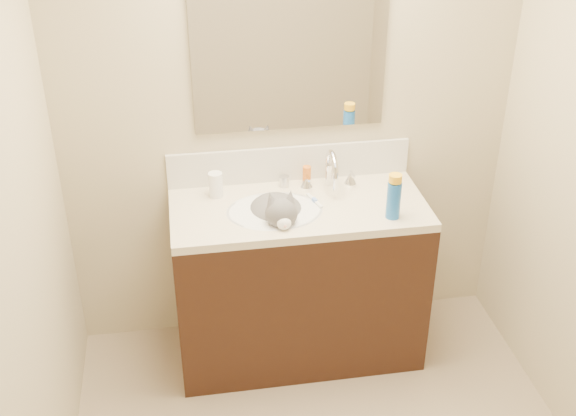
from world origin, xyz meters
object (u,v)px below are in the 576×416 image
object	(u,v)px
basin	(275,224)
amber_bottle	(307,176)
cat	(277,216)
pill_bottle	(216,185)
spray_can	(394,200)
vanity_cabinet	(298,284)
faucet	(331,173)
silver_jar	(284,181)

from	to	relation	value
basin	amber_bottle	world-z (taller)	amber_bottle
cat	pill_bottle	size ratio (longest dim) A/B	3.23
pill_bottle	spray_can	bearing A→B (deg)	-22.98
vanity_cabinet	faucet	size ratio (longest dim) A/B	4.29
cat	spray_can	distance (m)	0.54
vanity_cabinet	basin	bearing A→B (deg)	-165.96
vanity_cabinet	basin	distance (m)	0.40
amber_bottle	vanity_cabinet	bearing A→B (deg)	-110.77
vanity_cabinet	cat	xyz separation A→B (m)	(-0.11, -0.03, 0.42)
pill_bottle	spray_can	distance (m)	0.84
pill_bottle	amber_bottle	world-z (taller)	pill_bottle
vanity_cabinet	amber_bottle	size ratio (longest dim) A/B	11.80
vanity_cabinet	faucet	distance (m)	0.58
basin	amber_bottle	xyz separation A→B (m)	(0.19, 0.22, 0.12)
amber_bottle	silver_jar	bearing A→B (deg)	176.27
vanity_cabinet	basin	xyz separation A→B (m)	(-0.12, -0.03, 0.38)
basin	cat	bearing A→B (deg)	9.72
basin	faucet	distance (m)	0.38
vanity_cabinet	silver_jar	distance (m)	0.52
basin	faucet	xyz separation A→B (m)	(0.30, 0.17, 0.16)
spray_can	basin	bearing A→B (deg)	164.54
silver_jar	amber_bottle	bearing A→B (deg)	-3.73
faucet	pill_bottle	world-z (taller)	faucet
silver_jar	spray_can	size ratio (longest dim) A/B	0.31
vanity_cabinet	amber_bottle	xyz separation A→B (m)	(0.07, 0.19, 0.50)
silver_jar	amber_bottle	size ratio (longest dim) A/B	0.54
basin	faucet	bearing A→B (deg)	29.12
cat	silver_jar	xyz separation A→B (m)	(0.07, 0.23, 0.06)
cat	silver_jar	distance (m)	0.24
basin	pill_bottle	world-z (taller)	pill_bottle
vanity_cabinet	spray_can	size ratio (longest dim) A/B	6.89
amber_bottle	spray_can	distance (m)	0.49
vanity_cabinet	basin	size ratio (longest dim) A/B	2.67
basin	amber_bottle	distance (m)	0.32
faucet	amber_bottle	world-z (taller)	faucet
amber_bottle	spray_can	size ratio (longest dim) A/B	0.58
silver_jar	amber_bottle	distance (m)	0.11
cat	silver_jar	world-z (taller)	cat
silver_jar	spray_can	world-z (taller)	spray_can
pill_bottle	silver_jar	size ratio (longest dim) A/B	2.22
basin	spray_can	size ratio (longest dim) A/B	2.58
faucet	spray_can	distance (m)	0.38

